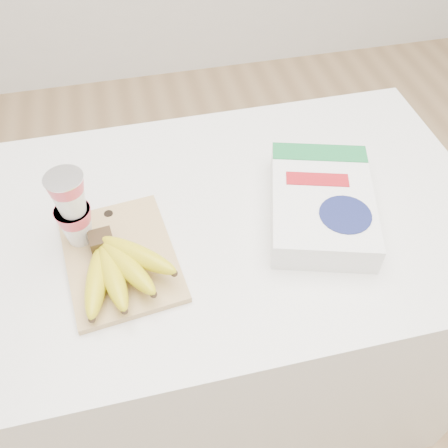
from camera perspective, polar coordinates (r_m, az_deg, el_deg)
The scene contains 5 objects.
table at distance 1.47m, azimuth 1.43°, elevation -9.99°, with size 1.14×0.76×0.85m, color white.
cutting_board at distance 1.06m, azimuth -11.73°, elevation -3.79°, with size 0.22×0.30×0.01m, color tan.
bananas at distance 1.00m, azimuth -12.06°, elevation -4.88°, with size 0.20×0.21×0.07m.
yogurt_stack at distance 1.03m, azimuth -17.01°, elevation 1.80°, with size 0.08×0.08×0.18m.
cereal_box at distance 1.12m, azimuth 11.07°, elevation 2.34°, with size 0.30×0.37×0.07m.
Camera 1 is at (-0.21, -0.74, 1.68)m, focal length 40.00 mm.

